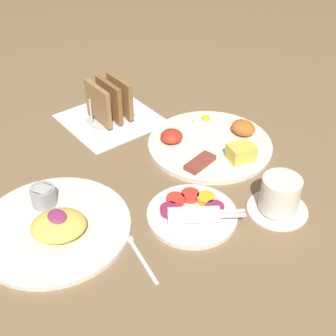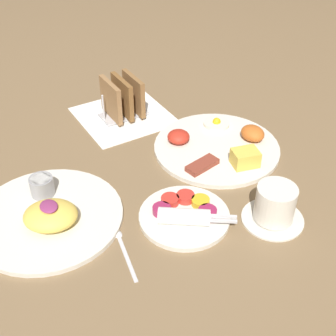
% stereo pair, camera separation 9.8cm
% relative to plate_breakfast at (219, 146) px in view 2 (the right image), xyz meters
% --- Properties ---
extents(ground_plane, '(3.00, 3.00, 0.00)m').
position_rel_plate_breakfast_xyz_m(ground_plane, '(-0.02, -0.22, -0.01)').
color(ground_plane, brown).
extents(napkin_flat, '(0.22, 0.22, 0.00)m').
position_rel_plate_breakfast_xyz_m(napkin_flat, '(-0.25, -0.12, -0.01)').
color(napkin_flat, white).
rests_on(napkin_flat, ground_plane).
extents(plate_breakfast, '(0.29, 0.29, 0.05)m').
position_rel_plate_breakfast_xyz_m(plate_breakfast, '(0.00, 0.00, 0.00)').
color(plate_breakfast, silver).
rests_on(plate_breakfast, ground_plane).
extents(plate_condiments, '(0.18, 0.18, 0.04)m').
position_rel_plate_breakfast_xyz_m(plate_condiments, '(0.15, -0.19, 0.00)').
color(plate_condiments, silver).
rests_on(plate_condiments, ground_plane).
extents(plate_foreground, '(0.29, 0.29, 0.06)m').
position_rel_plate_breakfast_xyz_m(plate_foreground, '(0.02, -0.42, 0.00)').
color(plate_foreground, silver).
rests_on(plate_foreground, ground_plane).
extents(toast_rack, '(0.10, 0.12, 0.10)m').
position_rel_plate_breakfast_xyz_m(toast_rack, '(-0.25, -0.12, 0.04)').
color(toast_rack, '#B7B7BC').
rests_on(toast_rack, ground_plane).
extents(coffee_cup, '(0.12, 0.12, 0.08)m').
position_rel_plate_breakfast_xyz_m(coffee_cup, '(0.24, -0.05, 0.03)').
color(coffee_cup, silver).
rests_on(coffee_cup, ground_plane).
extents(teaspoon, '(0.13, 0.03, 0.01)m').
position_rel_plate_breakfast_xyz_m(teaspoon, '(0.16, -0.33, -0.01)').
color(teaspoon, silver).
rests_on(teaspoon, ground_plane).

